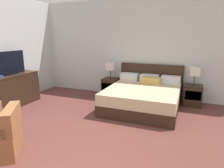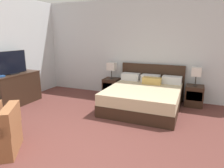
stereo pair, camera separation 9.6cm
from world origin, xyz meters
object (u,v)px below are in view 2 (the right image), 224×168
at_px(nightstand_left, 112,87).
at_px(book_red_cover, 0,76).
at_px(table_lamp_right, 196,72).
at_px(nightstand_right, 194,96).
at_px(bed, 144,97).
at_px(table_lamp_left, 112,67).
at_px(tv, 12,63).
at_px(dresser, 16,89).

relative_size(nightstand_left, book_red_cover, 2.83).
bearing_deg(table_lamp_right, nightstand_right, -90.00).
distance_m(bed, table_lamp_right, 1.50).
bearing_deg(nightstand_left, nightstand_right, 0.00).
relative_size(nightstand_right, book_red_cover, 2.83).
distance_m(table_lamp_left, table_lamp_right, 2.38).
xyz_separation_m(nightstand_left, nightstand_right, (2.38, 0.00, 0.00)).
height_order(nightstand_left, table_lamp_right, table_lamp_right).
xyz_separation_m(table_lamp_left, table_lamp_right, (2.38, 0.00, 0.00)).
distance_m(nightstand_left, table_lamp_left, 0.64).
relative_size(nightstand_left, tv, 0.61).
bearing_deg(dresser, book_red_cover, -88.36).
bearing_deg(table_lamp_left, table_lamp_right, 0.00).
bearing_deg(dresser, bed, 17.94).
bearing_deg(book_red_cover, bed, 24.89).
bearing_deg(table_lamp_left, dresser, -139.96).
distance_m(table_lamp_left, book_red_cover, 2.99).
height_order(table_lamp_left, book_red_cover, table_lamp_left).
xyz_separation_m(table_lamp_left, dresser, (-2.06, -1.73, -0.48)).
relative_size(nightstand_right, table_lamp_left, 1.12).
bearing_deg(bed, table_lamp_right, 29.76).
xyz_separation_m(table_lamp_right, book_red_cover, (-4.42, -2.18, -0.05)).
bearing_deg(nightstand_left, table_lamp_right, 0.04).
relative_size(bed, table_lamp_left, 4.09).
bearing_deg(dresser, table_lamp_left, 40.04).
relative_size(dresser, book_red_cover, 6.94).
distance_m(table_lamp_left, tv, 2.73).
relative_size(table_lamp_left, dresser, 0.36).
distance_m(bed, nightstand_left, 1.37).
relative_size(table_lamp_left, book_red_cover, 2.53).
height_order(bed, book_red_cover, bed).
relative_size(nightstand_left, table_lamp_left, 1.12).
height_order(nightstand_right, table_lamp_right, table_lamp_right).
height_order(nightstand_left, book_red_cover, book_red_cover).
xyz_separation_m(bed, table_lamp_left, (-1.19, 0.68, 0.61)).
xyz_separation_m(nightstand_right, dresser, (-4.43, -1.73, 0.16)).
bearing_deg(book_red_cover, tv, 91.47).
bearing_deg(nightstand_left, tv, -139.14).
bearing_deg(nightstand_left, bed, -29.67).
height_order(bed, nightstand_right, bed).
xyz_separation_m(nightstand_right, table_lamp_left, (-2.38, 0.00, 0.64)).
bearing_deg(book_red_cover, table_lamp_right, 26.24).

